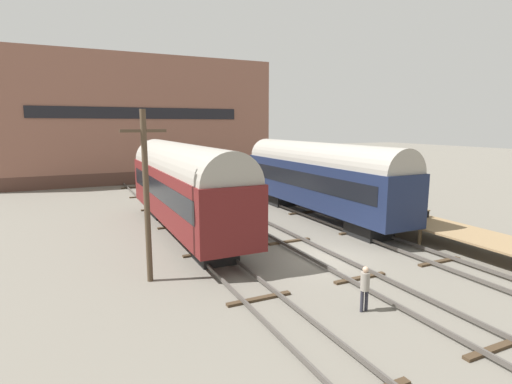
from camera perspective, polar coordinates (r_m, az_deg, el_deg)
ground_plane at (r=20.20m, az=9.11°, el=-9.32°), size 200.00×200.00×0.00m
track_left at (r=18.01m, az=-3.80°, el=-11.12°), size 2.60×60.00×0.26m
track_middle at (r=20.15m, az=9.12°, el=-8.93°), size 2.60×60.00×0.26m
track_right at (r=23.11m, az=19.03°, el=-6.93°), size 2.60×60.00×0.26m
train_car_maroon at (r=24.05m, az=-10.33°, el=1.23°), size 3.14×16.03×5.44m
train_car_navy at (r=28.12m, az=8.83°, el=2.39°), size 2.92×16.44×5.32m
station_platform at (r=24.67m, az=24.55°, el=-4.44°), size 3.02×13.84×0.97m
bench at (r=25.91m, az=22.19°, el=-2.37°), size 1.40×0.40×0.91m
person_worker at (r=14.79m, az=15.30°, el=-12.65°), size 0.32×0.32×1.65m
utility_pole at (r=16.81m, az=-15.39°, el=-0.28°), size 1.80×0.24×7.12m
warehouse_building at (r=50.91m, az=-17.16°, el=9.77°), size 31.36×10.53×14.10m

